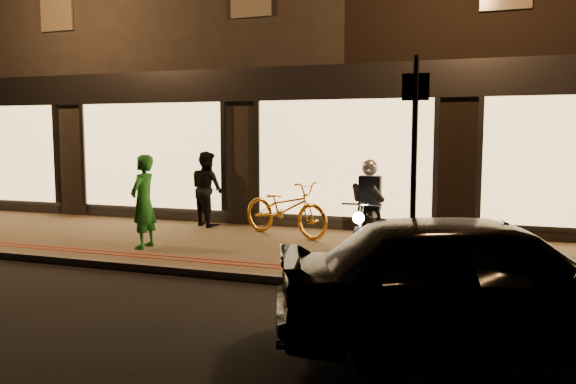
{
  "coord_description": "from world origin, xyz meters",
  "views": [
    {
      "loc": [
        2.66,
        -7.23,
        2.12
      ],
      "look_at": [
        -0.5,
        1.96,
        1.1
      ],
      "focal_mm": 35.0,
      "sensor_mm": 36.0,
      "label": 1
    }
  ],
  "objects_px": {
    "person_green": "(143,202)",
    "bicycle_gold": "(285,208)",
    "sign_post": "(414,158)",
    "motorcycle": "(368,221)",
    "parked_car": "(483,281)"
  },
  "relations": [
    {
      "from": "person_green",
      "to": "bicycle_gold",
      "type": "bearing_deg",
      "value": 131.52
    },
    {
      "from": "bicycle_gold",
      "to": "person_green",
      "type": "xyz_separation_m",
      "value": [
        -1.96,
        -1.89,
        0.27
      ]
    },
    {
      "from": "bicycle_gold",
      "to": "sign_post",
      "type": "bearing_deg",
      "value": -112.36
    },
    {
      "from": "motorcycle",
      "to": "parked_car",
      "type": "relative_size",
      "value": 0.48
    },
    {
      "from": "parked_car",
      "to": "person_green",
      "type": "bearing_deg",
      "value": 44.22
    },
    {
      "from": "motorcycle",
      "to": "sign_post",
      "type": "xyz_separation_m",
      "value": [
        0.82,
        -1.17,
        1.06
      ]
    },
    {
      "from": "parked_car",
      "to": "motorcycle",
      "type": "bearing_deg",
      "value": 9.29
    },
    {
      "from": "motorcycle",
      "to": "person_green",
      "type": "height_order",
      "value": "person_green"
    },
    {
      "from": "person_green",
      "to": "parked_car",
      "type": "distance_m",
      "value": 6.2
    },
    {
      "from": "sign_post",
      "to": "motorcycle",
      "type": "bearing_deg",
      "value": 125.17
    },
    {
      "from": "person_green",
      "to": "motorcycle",
      "type": "bearing_deg",
      "value": 92.87
    },
    {
      "from": "sign_post",
      "to": "person_green",
      "type": "xyz_separation_m",
      "value": [
        -4.7,
        0.82,
        -0.86
      ]
    },
    {
      "from": "person_green",
      "to": "parked_car",
      "type": "bearing_deg",
      "value": 62.18
    },
    {
      "from": "bicycle_gold",
      "to": "parked_car",
      "type": "relative_size",
      "value": 0.51
    },
    {
      "from": "sign_post",
      "to": "person_green",
      "type": "distance_m",
      "value": 4.85
    }
  ]
}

